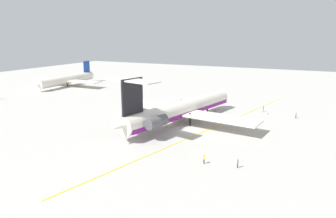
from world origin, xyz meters
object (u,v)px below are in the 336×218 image
Objects in this scene: ground_crew_starboard at (263,108)px; safety_cone_wingtip at (268,113)px; airliner_mid_right at (66,80)px; safety_cone_nose at (181,99)px; ground_crew_near_nose at (204,158)px; main_jetliner at (179,110)px; ground_crew_near_tail at (238,162)px; ground_crew_portside at (296,115)px.

ground_crew_starboard reaches higher than safety_cone_wingtip.
airliner_mid_right is 19.39× the size of ground_crew_starboard.
safety_cone_nose is (4.80, 28.62, -0.82)m from ground_crew_starboard.
ground_crew_near_nose reaches higher than safety_cone_nose.
ground_crew_near_tail is at bearing -122.35° from main_jetliner.
airliner_mid_right is 19.45× the size of ground_crew_portside.
ground_crew_starboard reaches higher than ground_crew_portside.
main_jetliner reaches higher than ground_crew_portside.
ground_crew_portside is at bearing -102.39° from safety_cone_nose.
ground_crew_near_tail is at bearing 139.74° from ground_crew_near_nose.
main_jetliner reaches higher than safety_cone_nose.
ground_crew_near_nose reaches higher than safety_cone_wingtip.
airliner_mid_right is at bearing 164.44° from ground_crew_starboard.
main_jetliner is 26.80× the size of ground_crew_near_tail.
ground_crew_starboard reaches higher than ground_crew_near_tail.
safety_cone_wingtip is (-11.28, -87.23, -2.68)m from airliner_mid_right.
main_jetliner is 83.20× the size of safety_cone_wingtip.
ground_crew_starboard is (-9.16, -85.54, -1.86)m from airliner_mid_right.
main_jetliner reaches higher than airliner_mid_right.
airliner_mid_right is at bearing -53.50° from ground_crew_portside.
main_jetliner reaches higher than ground_crew_starboard.
ground_crew_starboard is 2.83m from safety_cone_wingtip.
ground_crew_portside is at bearing -100.47° from safety_cone_wingtip.
ground_crew_near_nose is at bearing -152.14° from safety_cone_nose.
airliner_mid_right is at bearing 85.62° from safety_cone_nose.
ground_crew_near_tail is at bearing -146.55° from safety_cone_nose.
ground_crew_near_tail is 0.99× the size of ground_crew_portside.
safety_cone_nose is at bearing 84.37° from airliner_mid_right.
ground_crew_starboard is 29.04m from safety_cone_nose.
ground_crew_near_nose is at bearing -132.99° from main_jetliner.
airliner_mid_right is 87.99m from safety_cone_wingtip.
main_jetliner is at bearing -37.54° from ground_crew_near_tail.
ground_crew_starboard reaches higher than safety_cone_nose.
ground_crew_near_nose reaches higher than ground_crew_starboard.
ground_crew_portside is (39.51, -12.56, -0.07)m from ground_crew_near_nose.
safety_cone_nose is at bearing 161.03° from ground_crew_starboard.
airliner_mid_right is 60.92× the size of safety_cone_wingtip.
ground_crew_near_tail is at bearing -178.96° from safety_cone_wingtip.
ground_crew_starboard is 3.14× the size of safety_cone_nose.
main_jetliner is 24.96× the size of ground_crew_near_nose.
airliner_mid_right is (31.07, 67.99, -0.71)m from main_jetliner.
main_jetliner is at bearing -11.37° from ground_crew_portside.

